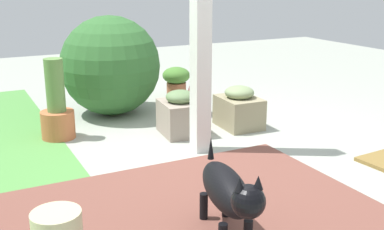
% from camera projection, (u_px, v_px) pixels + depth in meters
% --- Properties ---
extents(ground_plane, '(12.00, 12.00, 0.00)m').
position_uv_depth(ground_plane, '(211.00, 156.00, 3.96)').
color(ground_plane, '#A1A79A').
extents(brick_path, '(1.80, 2.40, 0.02)m').
position_uv_depth(brick_path, '(190.00, 220.00, 2.90)').
color(brick_path, brown).
rests_on(brick_path, ground).
extents(porch_pillar, '(0.13, 0.13, 2.42)m').
position_uv_depth(porch_pillar, '(201.00, 5.00, 3.76)').
color(porch_pillar, white).
rests_on(porch_pillar, ground).
extents(stone_planter_nearest, '(0.46, 0.37, 0.41)m').
position_uv_depth(stone_planter_nearest, '(239.00, 109.00, 4.67)').
color(stone_planter_nearest, gray).
rests_on(stone_planter_nearest, ground).
extents(stone_planter_near, '(0.46, 0.39, 0.42)m').
position_uv_depth(stone_planter_near, '(181.00, 114.00, 4.47)').
color(stone_planter_near, gray).
rests_on(stone_planter_near, ground).
extents(round_shrub, '(1.05, 1.05, 1.05)m').
position_uv_depth(round_shrub, '(111.00, 66.00, 5.04)').
color(round_shrub, '#31662F').
rests_on(round_shrub, ground).
extents(terracotta_pot_spiky, '(0.25, 0.25, 0.62)m').
position_uv_depth(terracotta_pot_spiky, '(198.00, 88.00, 5.06)').
color(terracotta_pot_spiky, '#B86D48').
rests_on(terracotta_pot_spiky, ground).
extents(terracotta_pot_tall, '(0.30, 0.30, 0.74)m').
position_uv_depth(terracotta_pot_tall, '(57.00, 111.00, 4.33)').
color(terracotta_pot_tall, '#C3693E').
rests_on(terracotta_pot_tall, ground).
extents(terracotta_pot_broad, '(0.33, 0.33, 0.38)m').
position_uv_depth(terracotta_pot_broad, '(176.00, 80.00, 5.76)').
color(terracotta_pot_broad, '#9E5A3B').
rests_on(terracotta_pot_broad, ground).
extents(dog, '(0.75, 0.33, 0.51)m').
position_uv_depth(dog, '(228.00, 191.00, 2.62)').
color(dog, black).
rests_on(dog, ground).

